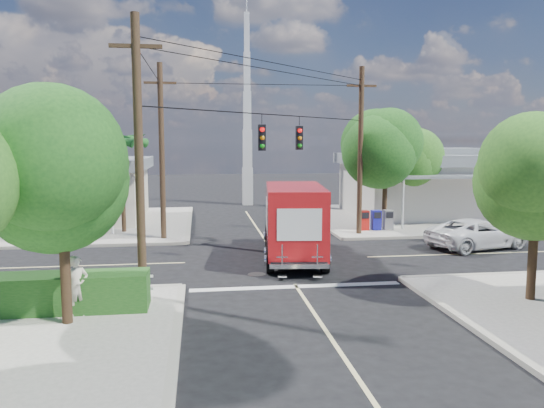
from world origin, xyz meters
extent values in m
plane|color=black|center=(0.00, 0.00, 0.00)|extent=(120.00, 120.00, 0.00)
cube|color=gray|center=(11.00, 11.00, 0.07)|extent=(14.00, 14.00, 0.14)
cube|color=#A19C8E|center=(4.00, 11.00, 0.07)|extent=(0.25, 14.00, 0.14)
cube|color=#A19C8E|center=(11.00, 4.00, 0.07)|extent=(14.00, 0.25, 0.14)
cube|color=gray|center=(-11.00, 11.00, 0.07)|extent=(14.00, 14.00, 0.14)
cube|color=#A19C8E|center=(-4.00, 11.00, 0.07)|extent=(0.25, 14.00, 0.14)
cube|color=#A19C8E|center=(-11.00, 4.00, 0.07)|extent=(14.00, 0.25, 0.14)
cube|color=#A19C8E|center=(4.00, -11.00, 0.07)|extent=(0.25, 14.00, 0.14)
cube|color=#A19C8E|center=(-4.00, -11.00, 0.07)|extent=(0.25, 14.00, 0.14)
cube|color=beige|center=(0.00, 10.00, 0.01)|extent=(0.12, 12.00, 0.01)
cube|color=beige|center=(0.00, -10.00, 0.01)|extent=(0.12, 12.00, 0.01)
cube|color=beige|center=(10.00, 0.00, 0.01)|extent=(12.00, 0.12, 0.01)
cube|color=beige|center=(-10.00, 0.00, 0.01)|extent=(12.00, 0.12, 0.01)
cube|color=silver|center=(0.00, -4.30, 0.01)|extent=(7.50, 0.40, 0.01)
cube|color=beige|center=(12.50, 12.00, 1.84)|extent=(11.00, 8.00, 3.40)
cube|color=gray|center=(12.50, 12.00, 3.89)|extent=(11.80, 8.80, 0.70)
cube|color=gray|center=(12.50, 12.00, 4.39)|extent=(6.05, 4.40, 0.50)
cube|color=gray|center=(12.50, 7.10, 3.04)|extent=(9.90, 1.80, 0.15)
cylinder|color=silver|center=(8.10, 6.30, 1.59)|extent=(0.12, 0.12, 2.90)
cube|color=beige|center=(-12.00, 12.50, 1.74)|extent=(10.00, 8.00, 3.20)
cube|color=gray|center=(-12.00, 12.50, 3.69)|extent=(10.80, 8.80, 0.70)
cube|color=gray|center=(-12.00, 12.50, 4.19)|extent=(5.50, 4.40, 0.50)
cube|color=gray|center=(-12.00, 7.60, 2.84)|extent=(9.00, 1.80, 0.15)
cylinder|color=silver|center=(-8.00, 6.80, 1.49)|extent=(0.12, 0.12, 2.70)
cube|color=silver|center=(0.50, 20.00, 1.50)|extent=(0.80, 0.80, 3.00)
cube|color=silver|center=(0.50, 20.00, 4.50)|extent=(0.70, 0.70, 3.00)
cube|color=silver|center=(0.50, 20.00, 7.50)|extent=(0.60, 0.60, 3.00)
cube|color=silver|center=(0.50, 20.00, 10.50)|extent=(0.50, 0.50, 3.00)
cube|color=silver|center=(0.50, 20.00, 13.50)|extent=(0.40, 0.40, 3.00)
cylinder|color=#422D1C|center=(-7.00, -7.50, 2.00)|extent=(0.28, 0.28, 3.71)
sphere|color=#1A4B18|center=(-7.00, -7.50, 4.32)|extent=(3.71, 3.71, 3.71)
sphere|color=#1A4B18|center=(-7.40, -7.30, 4.55)|extent=(3.02, 3.02, 3.02)
sphere|color=#1A4B18|center=(-6.65, -7.80, 4.20)|extent=(3.25, 3.25, 3.25)
cylinder|color=#422D1C|center=(7.20, 6.80, 2.19)|extent=(0.28, 0.28, 4.10)
sphere|color=#1A4B18|center=(7.20, 6.80, 4.75)|extent=(4.10, 4.10, 4.10)
sphere|color=#1A4B18|center=(6.80, 7.00, 5.00)|extent=(3.33, 3.33, 3.33)
sphere|color=#1A4B18|center=(7.55, 6.50, 4.62)|extent=(3.58, 3.58, 3.58)
cylinder|color=#422D1C|center=(9.80, 9.00, 1.93)|extent=(0.28, 0.28, 3.58)
sphere|color=#295E1D|center=(9.80, 9.00, 4.17)|extent=(3.58, 3.58, 3.58)
sphere|color=#295E1D|center=(9.40, 9.20, 4.40)|extent=(2.91, 2.91, 2.91)
sphere|color=#295E1D|center=(10.15, 8.70, 4.06)|extent=(3.14, 3.14, 3.14)
cylinder|color=#422D1C|center=(7.00, -7.20, 1.87)|extent=(0.28, 0.28, 3.46)
sphere|color=#295E1D|center=(7.00, -7.20, 4.03)|extent=(3.46, 3.46, 3.46)
sphere|color=#295E1D|center=(6.60, -7.00, 4.24)|extent=(2.81, 2.81, 2.81)
cylinder|color=#422D1C|center=(-7.50, 7.50, 2.64)|extent=(0.24, 0.24, 5.00)
cone|color=#1B5B1F|center=(-6.60, 7.50, 5.24)|extent=(0.50, 2.06, 0.98)
cone|color=#1B5B1F|center=(-6.94, 8.20, 5.24)|extent=(1.92, 1.68, 0.98)
cone|color=#1B5B1F|center=(-7.70, 8.38, 5.24)|extent=(2.12, 0.95, 0.98)
cone|color=#1B5B1F|center=(-8.31, 7.89, 5.24)|extent=(1.34, 2.07, 0.98)
cone|color=#1B5B1F|center=(-8.31, 7.11, 5.24)|extent=(1.34, 2.07, 0.98)
cone|color=#1B5B1F|center=(-7.70, 6.62, 5.24)|extent=(2.12, 0.95, 0.98)
cone|color=#1B5B1F|center=(-6.94, 6.80, 5.24)|extent=(1.92, 1.68, 0.98)
cylinder|color=#422D1C|center=(-9.50, 9.00, 2.44)|extent=(0.24, 0.24, 4.60)
cone|color=#1B5B1F|center=(-8.60, 9.00, 4.84)|extent=(0.50, 2.06, 0.98)
cone|color=#1B5B1F|center=(-8.94, 9.70, 4.84)|extent=(1.92, 1.68, 0.98)
cone|color=#1B5B1F|center=(-9.70, 9.88, 4.84)|extent=(2.12, 0.95, 0.98)
cone|color=#1B5B1F|center=(-10.31, 9.39, 4.84)|extent=(1.34, 2.07, 0.98)
cone|color=#1B5B1F|center=(-10.31, 8.61, 4.84)|extent=(1.34, 2.07, 0.98)
cone|color=#1B5B1F|center=(-9.70, 8.12, 4.84)|extent=(2.12, 0.95, 0.98)
cone|color=#1B5B1F|center=(-8.94, 8.30, 4.84)|extent=(1.92, 1.68, 0.98)
cylinder|color=#473321|center=(-5.20, -5.20, 4.50)|extent=(0.28, 0.28, 9.00)
cube|color=#473321|center=(-5.20, -5.20, 8.00)|extent=(1.60, 0.12, 0.12)
cylinder|color=#473321|center=(5.20, 5.20, 4.50)|extent=(0.28, 0.28, 9.00)
cube|color=#473321|center=(5.20, 5.20, 8.00)|extent=(1.60, 0.12, 0.12)
cylinder|color=#473321|center=(-5.20, 5.20, 4.50)|extent=(0.28, 0.28, 9.00)
cube|color=#473321|center=(-5.20, 5.20, 8.00)|extent=(1.60, 0.12, 0.12)
cylinder|color=black|center=(0.00, 0.00, 6.20)|extent=(10.43, 10.43, 0.04)
cube|color=black|center=(-0.80, -0.80, 5.25)|extent=(0.30, 0.24, 1.05)
sphere|color=red|center=(-0.80, -0.94, 5.58)|extent=(0.20, 0.20, 0.20)
cube|color=black|center=(1.10, 1.10, 5.25)|extent=(0.30, 0.24, 1.05)
sphere|color=red|center=(1.10, 0.96, 5.58)|extent=(0.20, 0.20, 0.20)
cube|color=silver|center=(-7.80, -5.60, 0.49)|extent=(5.94, 0.05, 0.08)
cube|color=silver|center=(-7.80, -5.60, 0.89)|extent=(5.94, 0.05, 0.08)
cube|color=silver|center=(-5.00, -5.60, 0.64)|extent=(0.09, 0.06, 1.00)
cube|color=#194B18|center=(-8.00, -6.40, 0.69)|extent=(6.20, 1.20, 1.10)
cube|color=red|center=(5.80, 6.20, 0.69)|extent=(0.50, 0.50, 1.10)
cube|color=#151793|center=(6.50, 6.20, 0.69)|extent=(0.50, 0.50, 1.10)
cube|color=slate|center=(7.20, 6.20, 0.69)|extent=(0.50, 0.50, 1.10)
cube|color=black|center=(0.71, 0.30, 0.51)|extent=(2.95, 7.42, 0.23)
cube|color=red|center=(1.04, 3.10, 1.25)|extent=(2.39, 1.82, 2.04)
cube|color=black|center=(1.12, 3.75, 1.62)|extent=(1.96, 0.46, 0.88)
cube|color=silver|center=(1.14, 3.93, 0.60)|extent=(2.13, 0.36, 0.32)
cube|color=red|center=(0.62, -0.53, 1.90)|extent=(2.92, 5.60, 2.69)
cube|color=white|center=(1.79, -0.67, 2.04)|extent=(0.40, 3.31, 1.20)
cube|color=white|center=(-0.55, -0.40, 2.04)|extent=(0.40, 3.31, 1.20)
cube|color=white|center=(0.30, -3.22, 2.04)|extent=(1.66, 0.21, 1.20)
cube|color=silver|center=(0.29, -3.34, 0.51)|extent=(2.23, 0.49, 0.17)
cube|color=silver|center=(-0.37, -3.38, 0.88)|extent=(0.42, 0.10, 0.93)
cube|color=silver|center=(0.92, -3.53, 0.88)|extent=(0.42, 0.10, 0.93)
cylinder|color=black|center=(-0.03, 3.09, 0.51)|extent=(0.41, 1.05, 1.02)
cylinder|color=black|center=(2.08, 2.84, 0.51)|extent=(0.41, 1.05, 1.02)
cylinder|color=black|center=(-0.66, -2.25, 0.51)|extent=(0.41, 1.05, 1.02)
cylinder|color=black|center=(1.46, -2.50, 0.51)|extent=(0.41, 1.05, 1.02)
imported|color=silver|center=(9.87, 1.23, 0.71)|extent=(5.53, 3.64, 1.41)
imported|color=beige|center=(-6.84, -6.95, 1.01)|extent=(0.75, 0.64, 1.74)
camera|label=1|loc=(-3.34, -22.24, 5.12)|focal=35.00mm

